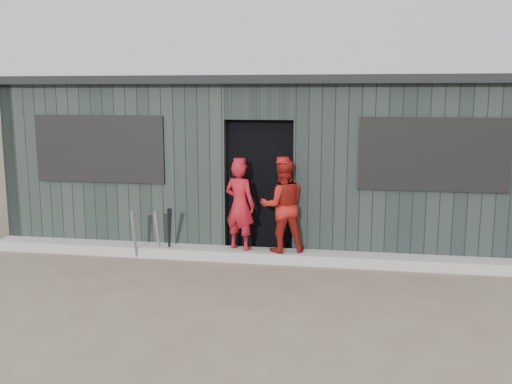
% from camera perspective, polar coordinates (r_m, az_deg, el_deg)
% --- Properties ---
extents(ground, '(80.00, 80.00, 0.00)m').
position_cam_1_polar(ground, '(6.56, -2.72, -11.30)').
color(ground, brown).
rests_on(ground, ground).
extents(curb, '(8.00, 0.36, 0.15)m').
position_cam_1_polar(curb, '(8.23, 0.02, -6.34)').
color(curb, '#A1A19C').
rests_on(curb, ground).
extents(bat_left, '(0.10, 0.26, 0.74)m').
position_cam_1_polar(bat_left, '(8.38, -12.06, -4.19)').
color(bat_left, gray).
rests_on(bat_left, ground).
extents(bat_mid, '(0.09, 0.18, 0.70)m').
position_cam_1_polar(bat_mid, '(8.43, -9.81, -4.15)').
color(bat_mid, gray).
rests_on(bat_mid, ground).
extents(bat_right, '(0.20, 0.35, 0.77)m').
position_cam_1_polar(bat_right, '(8.33, -8.66, -4.05)').
color(bat_right, black).
rests_on(bat_right, ground).
extents(player_red_left, '(0.55, 0.46, 1.29)m').
position_cam_1_polar(player_red_left, '(8.14, -1.64, -1.31)').
color(player_red_left, '#A3141F').
rests_on(player_red_left, curb).
extents(player_red_right, '(0.76, 0.67, 1.32)m').
position_cam_1_polar(player_red_right, '(8.02, 2.66, -1.38)').
color(player_red_right, maroon).
rests_on(player_red_right, curb).
extents(player_grey_back, '(0.64, 0.44, 1.27)m').
position_cam_1_polar(player_grey_back, '(8.58, 4.09, -1.85)').
color(player_grey_back, '#AEAEAE').
rests_on(player_grey_back, ground).
extents(dugout, '(8.30, 3.30, 2.62)m').
position_cam_1_polar(dugout, '(9.63, 1.72, 3.37)').
color(dugout, black).
rests_on(dugout, ground).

